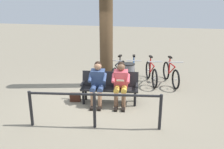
% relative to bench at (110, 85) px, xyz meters
% --- Properties ---
extents(ground_plane, '(40.00, 40.00, 0.00)m').
position_rel_bench_xyz_m(ground_plane, '(0.23, 0.23, -0.51)').
color(ground_plane, gray).
extents(bench, '(1.65, 0.69, 0.87)m').
position_rel_bench_xyz_m(bench, '(0.00, 0.00, 0.00)').
color(bench, black).
rests_on(bench, ground).
extents(person_reading, '(0.53, 0.80, 1.20)m').
position_rel_bench_xyz_m(person_reading, '(-0.34, 0.12, 0.16)').
color(person_reading, '#D84C59').
rests_on(person_reading, ground).
extents(person_companion, '(0.53, 0.80, 1.20)m').
position_rel_bench_xyz_m(person_companion, '(0.30, 0.21, 0.16)').
color(person_companion, '#334772').
rests_on(person_companion, ground).
extents(handbag, '(0.32, 0.19, 0.24)m').
position_rel_bench_xyz_m(handbag, '(0.98, 0.22, -0.39)').
color(handbag, '#3F1E14').
rests_on(handbag, ground).
extents(tree_trunk, '(0.43, 0.43, 4.10)m').
position_rel_bench_xyz_m(tree_trunk, '(0.44, -1.31, 1.54)').
color(tree_trunk, '#4C3823').
rests_on(tree_trunk, ground).
extents(litter_bin, '(0.40, 0.40, 0.86)m').
position_rel_bench_xyz_m(litter_bin, '(-0.34, -1.14, -0.07)').
color(litter_bin, slate).
rests_on(litter_bin, ground).
extents(bicycle_green, '(0.66, 1.61, 0.94)m').
position_rel_bench_xyz_m(bicycle_green, '(-1.68, -1.96, -0.15)').
color(bicycle_green, black).
rests_on(bicycle_green, ground).
extents(bicycle_red, '(0.63, 1.62, 0.94)m').
position_rel_bench_xyz_m(bicycle_red, '(-1.02, -1.90, -0.15)').
color(bicycle_red, black).
rests_on(bicycle_red, ground).
extents(bicycle_black, '(0.48, 1.67, 0.94)m').
position_rel_bench_xyz_m(bicycle_black, '(-0.40, -1.88, -0.15)').
color(bicycle_black, black).
rests_on(bicycle_black, ground).
extents(bicycle_purple, '(0.48, 1.68, 0.94)m').
position_rel_bench_xyz_m(bicycle_purple, '(0.12, -1.75, -0.15)').
color(bicycle_purple, black).
rests_on(bicycle_purple, ground).
extents(railing_fence, '(2.98, 0.56, 0.85)m').
position_rel_bench_xyz_m(railing_fence, '(-0.01, 1.50, 0.08)').
color(railing_fence, black).
rests_on(railing_fence, ground).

